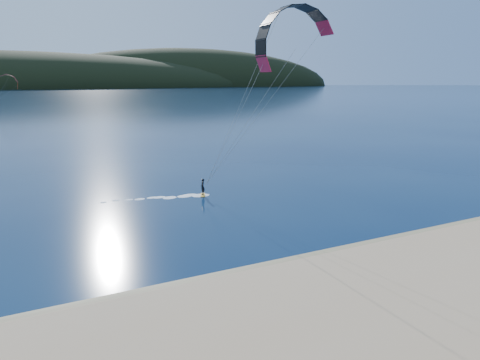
% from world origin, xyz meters
% --- Properties ---
extents(ground, '(1800.00, 1800.00, 0.00)m').
position_xyz_m(ground, '(0.00, 0.00, 0.00)').
color(ground, '#081D3D').
rests_on(ground, ground).
extents(wet_sand, '(220.00, 2.50, 0.10)m').
position_xyz_m(wet_sand, '(0.00, 4.50, 0.05)').
color(wet_sand, '#897350').
rests_on(wet_sand, ground).
extents(headland, '(1200.00, 310.00, 140.00)m').
position_xyz_m(headland, '(0.63, 745.28, 0.00)').
color(headland, black).
rests_on(headland, ground).
extents(kitesurfer_near, '(23.69, 7.79, 19.33)m').
position_xyz_m(kitesurfer_near, '(12.64, 19.31, 14.96)').
color(kitesurfer_near, gold).
rests_on(kitesurfer_near, ground).
extents(kitesurfer_far, '(12.81, 6.08, 14.10)m').
position_xyz_m(kitesurfer_far, '(-22.88, 206.18, 10.32)').
color(kitesurfer_far, gold).
rests_on(kitesurfer_far, ground).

